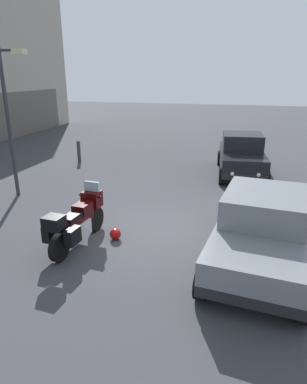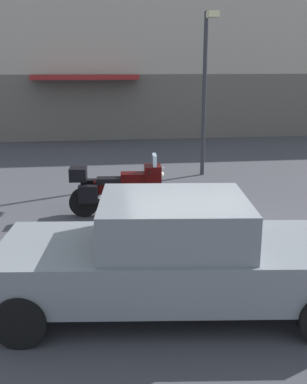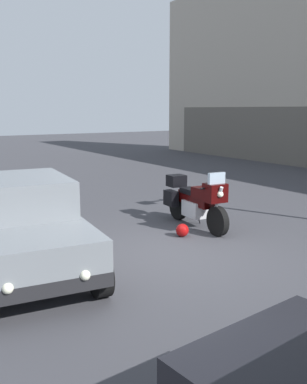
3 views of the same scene
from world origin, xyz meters
The scene contains 4 objects.
ground_plane centered at (0.00, 0.00, 0.00)m, with size 80.00×80.00×0.00m, color #38383D.
motorcycle centered at (-1.34, 1.66, 0.62)m, with size 2.26×0.80×1.36m.
helmet centered at (-0.83, 0.92, 0.14)m, with size 0.28×0.28×0.28m, color #990C0C.
car_sedan_far centered at (-0.90, -2.49, 0.78)m, with size 4.70×2.36×1.56m.
Camera 3 is at (6.39, -4.37, 2.67)m, focal length 40.68 mm.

